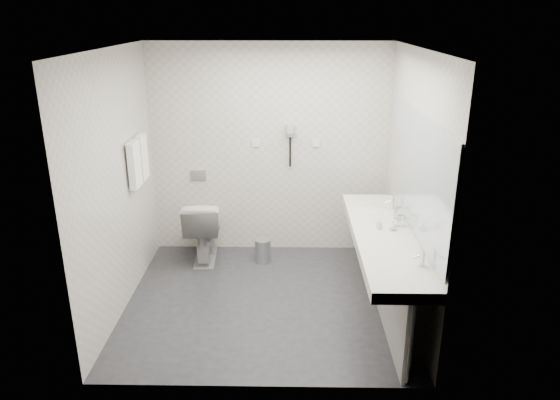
{
  "coord_description": "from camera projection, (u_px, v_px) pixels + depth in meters",
  "views": [
    {
      "loc": [
        0.23,
        -4.67,
        2.79
      ],
      "look_at": [
        0.15,
        0.15,
        1.05
      ],
      "focal_mm": 33.4,
      "sensor_mm": 36.0,
      "label": 1
    }
  ],
  "objects": [
    {
      "name": "towel_rail",
      "position": [
        135.0,
        140.0,
        5.36
      ],
      "size": [
        0.02,
        0.62,
        0.02
      ],
      "primitive_type": "cylinder",
      "rotation": [
        1.57,
        0.0,
        0.0
      ],
      "color": "silver",
      "rests_on": "wall_left"
    },
    {
      "name": "soap_bottle_a",
      "position": [
        379.0,
        224.0,
        4.95
      ],
      "size": [
        0.06,
        0.06,
        0.09
      ],
      "primitive_type": "imported",
      "rotation": [
        0.0,
        0.0,
        0.67
      ],
      "color": "beige",
      "rests_on": "vanity_counter"
    },
    {
      "name": "soap_bottle_b",
      "position": [
        393.0,
        225.0,
        4.92
      ],
      "size": [
        0.11,
        0.11,
        0.1
      ],
      "primitive_type": "imported",
      "rotation": [
        0.0,
        0.0,
        -0.7
      ],
      "color": "beige",
      "rests_on": "vanity_counter"
    },
    {
      "name": "wall_front",
      "position": [
        255.0,
        243.0,
        3.7
      ],
      "size": [
        2.8,
        0.0,
        2.8
      ],
      "primitive_type": "plane",
      "rotation": [
        -1.57,
        0.0,
        0.0
      ],
      "color": "beige",
      "rests_on": "floor"
    },
    {
      "name": "switch_plate_b",
      "position": [
        316.0,
        143.0,
        6.09
      ],
      "size": [
        0.09,
        0.02,
        0.09
      ],
      "primitive_type": "cube",
      "color": "silver",
      "rests_on": "wall_back"
    },
    {
      "name": "vanity_counter",
      "position": [
        383.0,
        238.0,
        4.87
      ],
      "size": [
        0.55,
        2.2,
        0.1
      ],
      "primitive_type": "cube",
      "color": "silver",
      "rests_on": "floor"
    },
    {
      "name": "towel_near",
      "position": [
        135.0,
        165.0,
        5.3
      ],
      "size": [
        0.07,
        0.24,
        0.48
      ],
      "primitive_type": "cube",
      "color": "white",
      "rests_on": "towel_rail"
    },
    {
      "name": "towel_far",
      "position": [
        142.0,
        157.0,
        5.57
      ],
      "size": [
        0.07,
        0.24,
        0.48
      ],
      "primitive_type": "cube",
      "color": "white",
      "rests_on": "towel_rail"
    },
    {
      "name": "glass_right",
      "position": [
        398.0,
        213.0,
        5.18
      ],
      "size": [
        0.08,
        0.08,
        0.12
      ],
      "primitive_type": "cylinder",
      "rotation": [
        0.0,
        0.0,
        0.3
      ],
      "color": "silver",
      "rests_on": "vanity_counter"
    },
    {
      "name": "vanity_post_near",
      "position": [
        409.0,
        343.0,
        4.04
      ],
      "size": [
        0.06,
        0.06,
        0.75
      ],
      "primitive_type": "cylinder",
      "color": "silver",
      "rests_on": "floor"
    },
    {
      "name": "basin_near",
      "position": [
        397.0,
        267.0,
        4.25
      ],
      "size": [
        0.4,
        0.31,
        0.05
      ],
      "primitive_type": "ellipsoid",
      "color": "silver",
      "rests_on": "vanity_counter"
    },
    {
      "name": "pedal_bin",
      "position": [
        263.0,
        251.0,
        6.17
      ],
      "size": [
        0.24,
        0.24,
        0.26
      ],
      "primitive_type": "cylinder",
      "rotation": [
        0.0,
        0.0,
        0.33
      ],
      "color": "#B2B5BA",
      "rests_on": "floor"
    },
    {
      "name": "dryer_cradle",
      "position": [
        290.0,
        131.0,
        6.03
      ],
      "size": [
        0.1,
        0.04,
        0.14
      ],
      "primitive_type": "cube",
      "color": "#95959A",
      "rests_on": "wall_back"
    },
    {
      "name": "mirror",
      "position": [
        417.0,
        172.0,
        4.65
      ],
      "size": [
        0.02,
        2.2,
        1.05
      ],
      "primitive_type": "cube",
      "color": "#B2BCC6",
      "rests_on": "wall_right"
    },
    {
      "name": "flush_plate",
      "position": [
        199.0,
        175.0,
        6.25
      ],
      "size": [
        0.18,
        0.02,
        0.12
      ],
      "primitive_type": "cube",
      "color": "#B2B5BA",
      "rests_on": "wall_back"
    },
    {
      "name": "faucet_far",
      "position": [
        392.0,
        202.0,
        5.44
      ],
      "size": [
        0.04,
        0.04,
        0.15
      ],
      "primitive_type": "cylinder",
      "color": "silver",
      "rests_on": "vanity_counter"
    },
    {
      "name": "floor",
      "position": [
        265.0,
        301.0,
        5.35
      ],
      "size": [
        2.8,
        2.8,
        0.0
      ],
      "primitive_type": "plane",
      "color": "#27262B",
      "rests_on": "ground"
    },
    {
      "name": "switch_plate_a",
      "position": [
        256.0,
        143.0,
        6.1
      ],
      "size": [
        0.09,
        0.02,
        0.09
      ],
      "primitive_type": "cube",
      "color": "silver",
      "rests_on": "wall_back"
    },
    {
      "name": "wall_right",
      "position": [
        412.0,
        186.0,
        4.9
      ],
      "size": [
        0.0,
        2.6,
        2.6
      ],
      "primitive_type": "plane",
      "rotation": [
        1.57,
        0.0,
        -1.57
      ],
      "color": "beige",
      "rests_on": "floor"
    },
    {
      "name": "toilet",
      "position": [
        203.0,
        229.0,
        6.15
      ],
      "size": [
        0.47,
        0.78,
        0.76
      ],
      "primitive_type": "imported",
      "rotation": [
        0.0,
        0.0,
        3.2
      ],
      "color": "silver",
      "rests_on": "floor"
    },
    {
      "name": "vanity_panel",
      "position": [
        383.0,
        279.0,
        5.01
      ],
      "size": [
        0.03,
        2.15,
        0.75
      ],
      "primitive_type": "cube",
      "color": "gray",
      "rests_on": "floor"
    },
    {
      "name": "bin_lid",
      "position": [
        263.0,
        240.0,
        6.12
      ],
      "size": [
        0.19,
        0.19,
        0.02
      ],
      "primitive_type": "cylinder",
      "color": "#B2B5BA",
      "rests_on": "pedal_bin"
    },
    {
      "name": "dryer_cord",
      "position": [
        290.0,
        152.0,
        6.1
      ],
      "size": [
        0.02,
        0.02,
        0.35
      ],
      "primitive_type": "cylinder",
      "color": "black",
      "rests_on": "dryer_cradle"
    },
    {
      "name": "vanity_post_far",
      "position": [
        370.0,
        235.0,
        5.99
      ],
      "size": [
        0.06,
        0.06,
        0.75
      ],
      "primitive_type": "cylinder",
      "color": "silver",
      "rests_on": "floor"
    },
    {
      "name": "glass_left",
      "position": [
        400.0,
        221.0,
        5.0
      ],
      "size": [
        0.07,
        0.07,
        0.11
      ],
      "primitive_type": "cylinder",
      "rotation": [
        0.0,
        0.0,
        -0.08
      ],
      "color": "silver",
      "rests_on": "vanity_counter"
    },
    {
      "name": "dryer_barrel",
      "position": [
        290.0,
        129.0,
        5.95
      ],
      "size": [
        0.08,
        0.14,
        0.08
      ],
      "primitive_type": "cylinder",
      "rotation": [
        1.57,
        0.0,
        0.0
      ],
      "color": "#95959A",
      "rests_on": "dryer_cradle"
    },
    {
      "name": "wall_back",
      "position": [
        269.0,
        151.0,
        6.15
      ],
      "size": [
        2.8,
        0.0,
        2.8
      ],
      "primitive_type": "plane",
      "rotation": [
        1.57,
        0.0,
        0.0
      ],
      "color": "beige",
      "rests_on": "floor"
    },
    {
      "name": "basin_far",
      "position": [
        373.0,
        210.0,
        5.47
      ],
      "size": [
        0.4,
        0.31,
        0.05
      ],
      "primitive_type": "ellipsoid",
      "color": "silver",
      "rests_on": "vanity_counter"
    },
    {
      "name": "faucet_near",
      "position": [
        422.0,
        257.0,
        4.21
      ],
      "size": [
        0.04,
        0.04,
        0.15
      ],
      "primitive_type": "cylinder",
      "color": "silver",
      "rests_on": "vanity_counter"
    },
    {
      "name": "wall_left",
      "position": [
        117.0,
        185.0,
        4.95
      ],
      "size": [
        0.0,
        2.6,
        2.6
      ],
      "primitive_type": "plane",
      "rotation": [
        1.57,
        0.0,
        1.57
      ],
      "color": "beige",
      "rests_on": "floor"
    },
    {
      "name": "ceiling",
      "position": [
        262.0,
        48.0,
        4.5
      ],
      "size": [
        2.8,
        2.8,
        0.0
      ],
      "primitive_type": "plane",
      "rotation": [
        3.14,
        0.0,
        0.0
      ],
      "color": "silver",
      "rests_on": "wall_back"
    }
  ]
}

